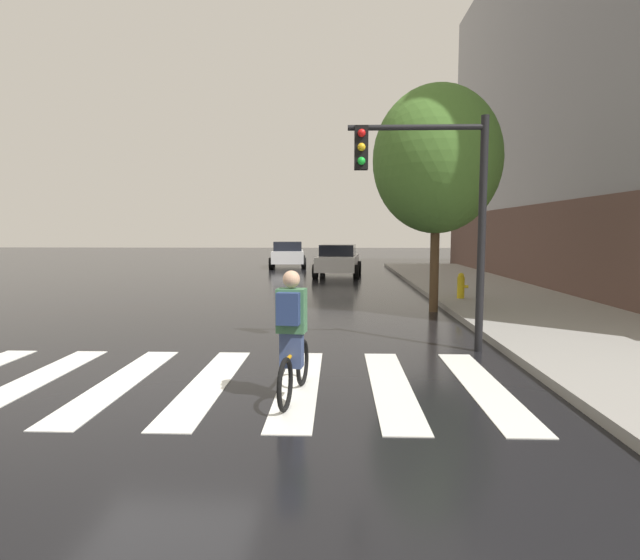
# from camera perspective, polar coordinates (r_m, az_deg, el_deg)

# --- Properties ---
(ground_plane) EXTENTS (120.00, 120.00, 0.00)m
(ground_plane) POSITION_cam_1_polar(r_m,az_deg,el_deg) (7.74, -17.55, -11.08)
(ground_plane) COLOR black
(crosswalk_stripes) EXTENTS (9.65, 3.62, 0.01)m
(crosswalk_stripes) POSITION_cam_1_polar(r_m,az_deg,el_deg) (7.73, -17.22, -11.06)
(crosswalk_stripes) COLOR silver
(crosswalk_stripes) RESTS_ON ground
(sedan_mid) EXTENTS (2.40, 4.62, 1.55)m
(sedan_mid) POSITION_cam_1_polar(r_m,az_deg,el_deg) (24.42, 2.07, 2.29)
(sedan_mid) COLOR silver
(sedan_mid) RESTS_ON ground
(sedan_far) EXTENTS (2.44, 4.69, 1.57)m
(sedan_far) POSITION_cam_1_polar(r_m,az_deg,el_deg) (30.40, -3.68, 2.95)
(sedan_far) COLOR silver
(sedan_far) RESTS_ON ground
(cyclist) EXTENTS (0.39, 1.70, 1.69)m
(cyclist) POSITION_cam_1_polar(r_m,az_deg,el_deg) (6.48, -3.16, -6.37)
(cyclist) COLOR black
(cyclist) RESTS_ON ground
(traffic_light_near) EXTENTS (2.47, 0.28, 4.20)m
(traffic_light_near) POSITION_cam_1_polar(r_m,az_deg,el_deg) (9.28, 13.00, 9.61)
(traffic_light_near) COLOR black
(traffic_light_near) RESTS_ON ground
(fire_hydrant) EXTENTS (0.33, 0.22, 0.78)m
(fire_hydrant) POSITION_cam_1_polar(r_m,az_deg,el_deg) (15.87, 15.69, -0.63)
(fire_hydrant) COLOR gold
(fire_hydrant) RESTS_ON sidewalk
(street_tree_near) EXTENTS (3.38, 3.38, 6.01)m
(street_tree_near) POSITION_cam_1_polar(r_m,az_deg,el_deg) (14.00, 13.09, 13.10)
(street_tree_near) COLOR #4C3823
(street_tree_near) RESTS_ON ground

